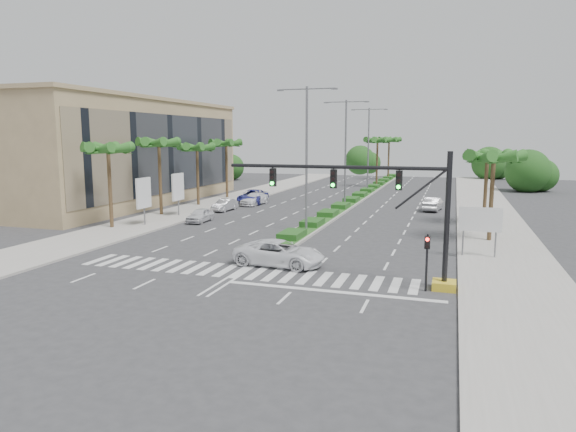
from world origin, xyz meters
name	(u,v)px	position (x,y,z in m)	size (l,w,h in m)	color
ground	(241,272)	(0.00, 0.00, 0.00)	(160.00, 160.00, 0.00)	#333335
footpath_right	(493,228)	(15.20, 20.00, 0.07)	(6.00, 120.00, 0.15)	gray
footpath_left	(183,213)	(-15.20, 20.00, 0.07)	(6.00, 120.00, 0.15)	gray
median	(366,193)	(0.00, 45.00, 0.10)	(2.20, 75.00, 0.20)	gray
median_grass	(366,192)	(0.00, 45.00, 0.22)	(1.80, 75.00, 0.04)	#2B5A1F
building	(127,153)	(-26.00, 26.00, 6.00)	(12.00, 36.00, 12.00)	tan
signal_gantry	(403,222)	(9.27, 0.00, 3.46)	(12.60, 1.20, 7.20)	gold
pedestrian_signal	(427,253)	(10.60, -0.68, 2.04)	(0.28, 0.36, 3.00)	black
direction_sign	(480,222)	(13.50, 7.99, 2.45)	(2.70, 0.11, 3.40)	slate
billboard_near	(144,193)	(-14.50, 12.00, 2.96)	(0.18, 2.10, 4.35)	slate
billboard_far	(178,187)	(-14.50, 18.00, 2.96)	(0.18, 2.10, 4.35)	slate
palm_left_near	(108,152)	(-16.50, 10.00, 6.69)	(4.57, 4.68, 7.55)	brown
palm_left_mid	(159,146)	(-16.50, 18.00, 7.08)	(4.57, 4.68, 7.95)	brown
palm_left_far	(197,150)	(-16.50, 26.00, 6.50)	(4.57, 4.68, 7.35)	brown
palm_left_end	(226,145)	(-16.50, 34.00, 6.88)	(4.57, 4.68, 7.75)	brown
palm_right_near	(494,160)	(14.50, 14.00, 6.20)	(4.57, 4.68, 7.05)	brown
palm_right_far	(487,160)	(14.50, 22.00, 5.91)	(4.57, 4.68, 6.75)	brown
palm_median_a	(378,142)	(0.00, 55.00, 7.17)	(4.57, 4.68, 8.05)	brown
palm_median_b	(389,141)	(0.00, 70.00, 7.17)	(4.57, 4.68, 8.05)	brown
streetlight_near	(307,151)	(0.00, 14.00, 6.81)	(5.10, 0.25, 12.00)	slate
streetlight_mid	(346,147)	(0.00, 30.00, 6.81)	(5.10, 0.25, 12.00)	slate
streetlight_far	(368,145)	(0.00, 46.00, 6.81)	(5.10, 0.25, 12.00)	slate
car_parked_a	(200,215)	(-10.84, 15.58, 0.65)	(1.53, 3.82, 1.30)	silver
car_parked_b	(225,205)	(-11.80, 23.13, 0.63)	(1.34, 3.85, 1.27)	#B7B7BC
car_parked_c	(253,197)	(-11.26, 29.94, 0.82)	(2.73, 5.92, 1.65)	navy
car_parked_d	(254,199)	(-10.62, 28.86, 0.70)	(1.95, 4.80, 1.39)	white
car_crossing	(279,253)	(1.64, 2.18, 0.78)	(2.60, 5.65, 1.57)	white
car_right	(433,204)	(9.71, 30.25, 0.75)	(1.58, 4.53, 1.49)	#A6A5AA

